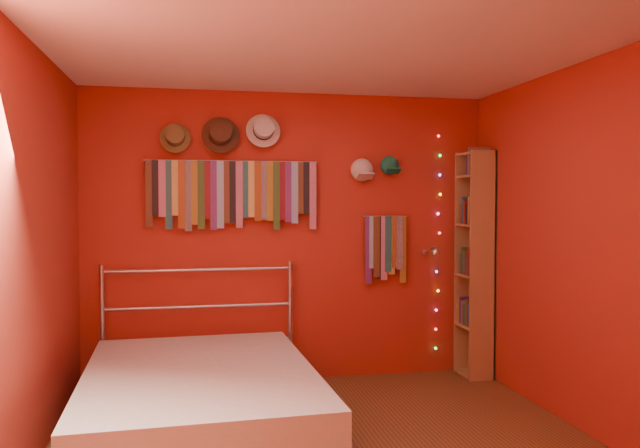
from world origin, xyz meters
TOP-DOWN VIEW (x-y plane):
  - back_wall at (0.00, 1.75)m, footprint 3.50×0.02m
  - right_wall at (1.75, 0.00)m, footprint 0.02×3.50m
  - left_wall at (-1.75, 0.00)m, footprint 0.02×3.50m
  - ceiling at (0.00, 0.00)m, footprint 3.50×3.50m
  - tie_rack at (-0.51, 1.68)m, footprint 1.45×0.03m
  - small_tie_rack at (0.84, 1.69)m, footprint 0.40×0.03m
  - fedora_olive at (-0.97, 1.66)m, footprint 0.25×0.14m
  - fedora_brown at (-0.60, 1.65)m, footprint 0.32×0.17m
  - fedora_white at (-0.24, 1.65)m, footprint 0.29×0.16m
  - cap_white at (0.63, 1.70)m, footprint 0.19×0.24m
  - cap_green at (0.88, 1.70)m, footprint 0.17×0.22m
  - fairy_lights at (1.34, 1.71)m, footprint 0.06×0.02m
  - reading_lamp at (1.22, 1.50)m, footprint 0.08×0.33m
  - bookshelf at (1.66, 1.53)m, footprint 0.25×0.34m
  - bed at (-0.79, 0.56)m, footprint 1.66×2.19m

SIDE VIEW (x-z plane):
  - bed at x=-0.79m, z-range -0.28..0.76m
  - bookshelf at x=1.66m, z-range 0.02..2.02m
  - reading_lamp at x=1.22m, z-range 1.07..1.17m
  - small_tie_rack at x=0.84m, z-range 0.87..1.47m
  - fairy_lights at x=1.34m, z-range 0.21..2.16m
  - back_wall at x=0.00m, z-range 0.00..2.50m
  - right_wall at x=1.75m, z-range 0.00..2.50m
  - left_wall at x=-1.75m, z-range 0.00..2.50m
  - tie_rack at x=-0.51m, z-range 1.35..1.94m
  - cap_white at x=0.63m, z-range 1.74..1.93m
  - cap_green at x=0.88m, z-range 1.79..1.97m
  - fedora_olive at x=-0.97m, z-range 1.97..2.21m
  - fedora_brown at x=-0.60m, z-range 1.97..2.28m
  - fedora_white at x=-0.24m, z-range 2.02..2.31m
  - ceiling at x=0.00m, z-range 2.49..2.51m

